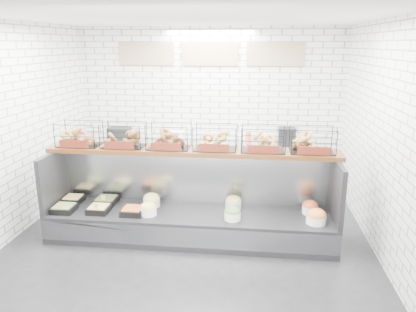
# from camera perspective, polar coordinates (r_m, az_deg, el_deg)

# --- Properties ---
(ground) EXTENTS (5.50, 5.50, 0.00)m
(ground) POSITION_cam_1_polar(r_m,az_deg,el_deg) (5.68, -2.94, -12.71)
(ground) COLOR black
(ground) RESTS_ON ground
(room_shell) EXTENTS (5.02, 5.51, 3.01)m
(room_shell) POSITION_cam_1_polar(r_m,az_deg,el_deg) (5.63, -2.21, 9.14)
(room_shell) COLOR white
(room_shell) RESTS_ON ground
(display_case) EXTENTS (4.00, 0.90, 1.20)m
(display_case) POSITION_cam_1_polar(r_m,az_deg,el_deg) (5.84, -2.48, -8.31)
(display_case) COLOR black
(display_case) RESTS_ON ground
(bagel_shelf) EXTENTS (4.10, 0.50, 0.40)m
(bagel_shelf) POSITION_cam_1_polar(r_m,az_deg,el_deg) (5.66, -2.22, 2.29)
(bagel_shelf) COLOR #3F200D
(bagel_shelf) RESTS_ON display_case
(prep_counter) EXTENTS (4.00, 0.60, 1.20)m
(prep_counter) POSITION_cam_1_polar(r_m,az_deg,el_deg) (7.73, -0.07, -1.12)
(prep_counter) COLOR #93969B
(prep_counter) RESTS_ON ground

